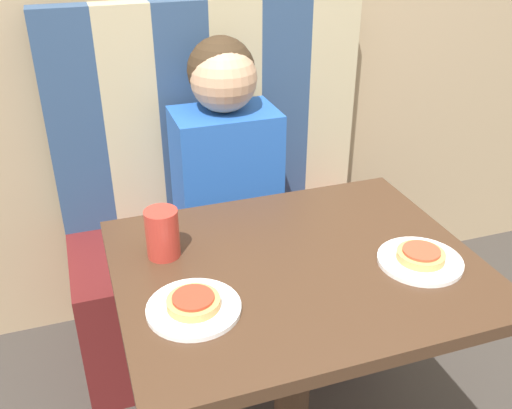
{
  "coord_description": "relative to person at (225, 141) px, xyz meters",
  "views": [
    {
      "loc": [
        -0.48,
        -1.08,
        1.56
      ],
      "look_at": [
        0.0,
        0.32,
        0.76
      ],
      "focal_mm": 40.0,
      "sensor_mm": 36.0,
      "label": 1
    }
  ],
  "objects": [
    {
      "name": "booth_seat",
      "position": [
        0.0,
        -0.0,
        -0.6
      ],
      "size": [
        1.13,
        0.51,
        0.48
      ],
      "color": "#5B1919",
      "rests_on": "ground_plane"
    },
    {
      "name": "booth_backrest",
      "position": [
        0.0,
        0.21,
        0.04
      ],
      "size": [
        1.13,
        0.09,
        0.78
      ],
      "color": "navy",
      "rests_on": "booth_seat"
    },
    {
      "name": "dining_table",
      "position": [
        0.0,
        -0.65,
        -0.19
      ],
      "size": [
        0.89,
        0.73,
        0.76
      ],
      "color": "#422B1C",
      "rests_on": "ground_plane"
    },
    {
      "name": "person",
      "position": [
        0.0,
        0.0,
        0.0
      ],
      "size": [
        0.35,
        0.25,
        0.7
      ],
      "color": "#2356B2",
      "rests_on": "booth_seat"
    },
    {
      "name": "plate_left",
      "position": [
        -0.29,
        -0.75,
        -0.07
      ],
      "size": [
        0.21,
        0.21,
        0.01
      ],
      "color": "white",
      "rests_on": "dining_table"
    },
    {
      "name": "plate_right",
      "position": [
        0.29,
        -0.75,
        -0.07
      ],
      "size": [
        0.21,
        0.21,
        0.01
      ],
      "color": "white",
      "rests_on": "dining_table"
    },
    {
      "name": "pizza_left",
      "position": [
        -0.29,
        -0.75,
        -0.05
      ],
      "size": [
        0.12,
        0.12,
        0.03
      ],
      "color": "tan",
      "rests_on": "plate_left"
    },
    {
      "name": "pizza_right",
      "position": [
        0.29,
        -0.75,
        -0.05
      ],
      "size": [
        0.12,
        0.12,
        0.03
      ],
      "color": "tan",
      "rests_on": "plate_right"
    },
    {
      "name": "drinking_cup",
      "position": [
        -0.31,
        -0.51,
        -0.01
      ],
      "size": [
        0.08,
        0.08,
        0.13
      ],
      "color": "#B23328",
      "rests_on": "dining_table"
    }
  ]
}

